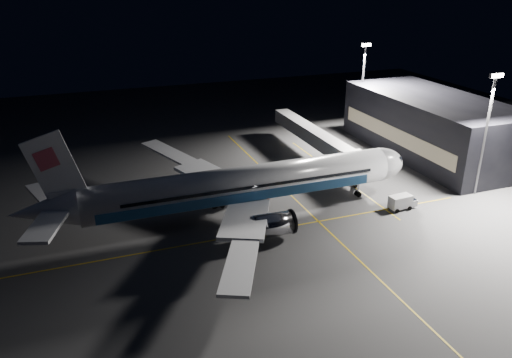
{
  "coord_description": "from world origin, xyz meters",
  "views": [
    {
      "loc": [
        -22.59,
        -66.34,
        35.29
      ],
      "look_at": [
        1.91,
        -0.33,
        6.0
      ],
      "focal_mm": 35.0,
      "sensor_mm": 36.0,
      "label": 1
    }
  ],
  "objects": [
    {
      "name": "terminal",
      "position": [
        45.98,
        14.0,
        6.0
      ],
      "size": [
        18.12,
        40.0,
        12.0
      ],
      "color": "black",
      "rests_on": "ground"
    },
    {
      "name": "guide_line_cross",
      "position": [
        0.0,
        -6.0,
        0.01
      ],
      "size": [
        70.0,
        0.25,
        0.01
      ],
      "primitive_type": "cube",
      "color": "gold",
      "rests_on": "ground"
    },
    {
      "name": "airliner",
      "position": [
        -1.08,
        0.0,
        5.16
      ],
      "size": [
        61.48,
        54.22,
        16.64
      ],
      "color": "silver",
      "rests_on": "ground"
    },
    {
      "name": "floodlight_mast_north",
      "position": [
        40.0,
        31.99,
        12.37
      ],
      "size": [
        2.4,
        0.68,
        20.7
      ],
      "color": "#59595E",
      "rests_on": "ground"
    },
    {
      "name": "floodlight_mast_south",
      "position": [
        40.0,
        -6.01,
        12.37
      ],
      "size": [
        2.4,
        0.67,
        20.7
      ],
      "color": "#59595E",
      "rests_on": "ground"
    },
    {
      "name": "safety_cone_b",
      "position": [
        2.13,
        14.0,
        0.26
      ],
      "size": [
        0.34,
        0.34,
        0.52
      ],
      "primitive_type": "cone",
      "color": "#FF4E0A",
      "rests_on": "ground"
    },
    {
      "name": "safety_cone_a",
      "position": [
        3.97,
        9.41,
        0.27
      ],
      "size": [
        0.35,
        0.35,
        0.53
      ],
      "primitive_type": "cone",
      "color": "#FF4E0A",
      "rests_on": "ground"
    },
    {
      "name": "guide_line_main",
      "position": [
        10.0,
        0.0,
        0.01
      ],
      "size": [
        0.25,
        80.0,
        0.01
      ],
      "primitive_type": "cube",
      "color": "gold",
      "rests_on": "ground"
    },
    {
      "name": "baggage_tug",
      "position": [
        1.14,
        12.28,
        0.79
      ],
      "size": [
        2.38,
        1.91,
        1.72
      ],
      "rotation": [
        0.0,
        0.0,
        -0.01
      ],
      "color": "black",
      "rests_on": "ground"
    },
    {
      "name": "ground",
      "position": [
        0.0,
        0.0,
        0.0
      ],
      "size": [
        200.0,
        200.0,
        0.0
      ],
      "primitive_type": "plane",
      "color": "#4C4C4F",
      "rests_on": "ground"
    },
    {
      "name": "jet_bridge",
      "position": [
        22.0,
        18.06,
        4.58
      ],
      "size": [
        3.6,
        34.4,
        6.3
      ],
      "color": "#B2B2B7",
      "rests_on": "ground"
    },
    {
      "name": "service_truck",
      "position": [
        24.56,
        -6.75,
        1.29
      ],
      "size": [
        4.85,
        2.37,
        2.41
      ],
      "rotation": [
        0.0,
        0.0,
        0.07
      ],
      "color": "white",
      "rests_on": "ground"
    },
    {
      "name": "safety_cone_c",
      "position": [
        5.63,
        4.0,
        0.34
      ],
      "size": [
        0.46,
        0.46,
        0.68
      ],
      "primitive_type": "cone",
      "color": "#FF4E0A",
      "rests_on": "ground"
    },
    {
      "name": "guide_line_side",
      "position": [
        22.0,
        10.0,
        0.01
      ],
      "size": [
        0.25,
        40.0,
        0.01
      ],
      "primitive_type": "cube",
      "color": "gold",
      "rests_on": "ground"
    }
  ]
}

